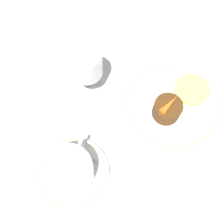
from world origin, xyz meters
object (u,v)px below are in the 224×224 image
(coffee_cup, at_px, (69,171))
(fork, at_px, (183,46))
(dinner_plate, at_px, (172,104))
(dessert_cake, at_px, (167,109))
(wine_glass, at_px, (86,65))

(coffee_cup, height_order, fork, coffee_cup)
(dinner_plate, distance_m, fork, 0.17)
(dessert_cake, bearing_deg, dinner_plate, -13.51)
(dessert_cake, bearing_deg, fork, 3.62)
(coffee_cup, bearing_deg, fork, -17.46)
(dinner_plate, bearing_deg, dessert_cake, 166.49)
(dinner_plate, xyz_separation_m, wine_glass, (-0.02, 0.20, 0.08))
(dinner_plate, distance_m, wine_glass, 0.21)
(dinner_plate, height_order, fork, dinner_plate)
(dinner_plate, bearing_deg, fork, 6.57)
(dinner_plate, height_order, wine_glass, wine_glass)
(wine_glass, bearing_deg, dessert_cake, -92.99)
(coffee_cup, xyz_separation_m, fork, (0.40, -0.12, -0.04))
(dinner_plate, xyz_separation_m, fork, (0.17, 0.02, -0.01))
(dinner_plate, bearing_deg, coffee_cup, 147.21)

